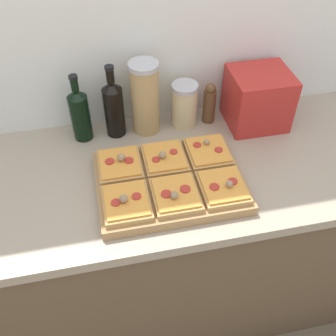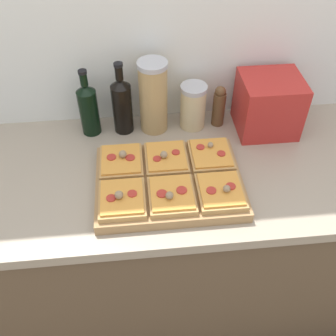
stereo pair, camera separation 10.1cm
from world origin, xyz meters
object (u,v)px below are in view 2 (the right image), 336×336
Objects in this scene: wine_bottle at (122,104)px; pepper_mill at (219,106)px; cutting_board at (169,182)px; grain_jar_tall at (153,97)px; olive_oil_bottle at (89,108)px; toaster_oven at (268,104)px; grain_jar_short at (193,106)px.

wine_bottle reaches higher than pepper_mill.
wine_bottle is at bearing 113.78° from cutting_board.
grain_jar_tall reaches higher than pepper_mill.
toaster_oven is at bearing -3.66° from olive_oil_bottle.
grain_jar_tall is at bearing 94.44° from cutting_board.
cutting_board is 0.43m from olive_oil_bottle.
toaster_oven is at bearing -4.49° from wine_bottle.
pepper_mill is 0.69× the size of toaster_oven.
grain_jar_short is (0.13, 0.33, 0.07)m from cutting_board.
olive_oil_bottle is 1.08× the size of toaster_oven.
cutting_board is at bearing -66.22° from wine_bottle.
grain_jar_tall is at bearing 174.30° from toaster_oven.
cutting_board is 0.35m from grain_jar_tall.
toaster_oven is (0.18, -0.04, 0.03)m from pepper_mill.
wine_bottle reaches higher than grain_jar_tall.
olive_oil_bottle is at bearing 180.00° from wine_bottle.
wine_bottle is 0.55m from toaster_oven.
grain_jar_tall is at bearing 0.00° from wine_bottle.
pepper_mill is (0.25, 0.00, -0.06)m from grain_jar_tall.
wine_bottle reaches higher than olive_oil_bottle.
grain_jar_tall is 0.44m from toaster_oven.
olive_oil_bottle is at bearing 129.58° from cutting_board.
grain_jar_tall reaches higher than cutting_board.
pepper_mill is at bearing 54.94° from cutting_board.
grain_jar_short is 0.10m from pepper_mill.
toaster_oven is at bearing 34.70° from cutting_board.
pepper_mill is (0.50, 0.00, -0.03)m from olive_oil_bottle.
grain_jar_tall is 1.68× the size of pepper_mill.
olive_oil_bottle reaches higher than pepper_mill.
pepper_mill is (0.10, 0.00, -0.01)m from grain_jar_short.
pepper_mill is at bearing 0.00° from olive_oil_bottle.
wine_bottle is 1.01× the size of grain_jar_tall.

